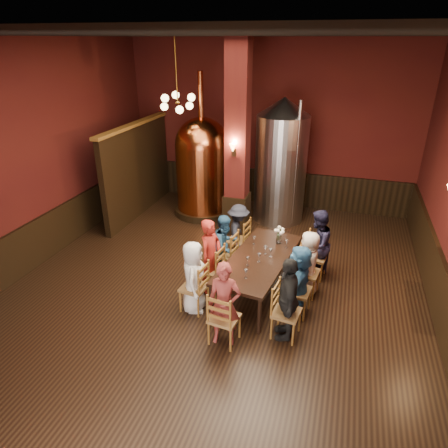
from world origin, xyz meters
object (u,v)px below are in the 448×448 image
(steel_vessel, at_px, (281,161))
(person_0, at_px, (194,277))
(dining_table, at_px, (259,260))
(copper_kettle, at_px, (202,166))
(rose_vase, at_px, (279,233))
(person_2, at_px, (225,245))
(person_1, at_px, (211,256))

(steel_vessel, bearing_deg, person_0, -99.18)
(dining_table, xyz_separation_m, copper_kettle, (-2.32, 3.30, 0.68))
(person_0, height_order, rose_vase, person_0)
(person_0, bearing_deg, person_2, -20.84)
(person_0, distance_m, person_2, 1.33)
(copper_kettle, bearing_deg, rose_vase, -45.70)
(dining_table, height_order, person_2, person_2)
(dining_table, bearing_deg, person_0, -130.36)
(person_0, bearing_deg, dining_table, -61.21)
(copper_kettle, xyz_separation_m, rose_vase, (2.57, -2.63, -0.38))
(person_0, distance_m, steel_vessel, 4.57)
(steel_vessel, bearing_deg, copper_kettle, -173.46)
(copper_kettle, bearing_deg, dining_table, -54.88)
(person_1, bearing_deg, copper_kettle, 38.00)
(person_2, bearing_deg, person_0, -163.49)
(person_2, xyz_separation_m, steel_vessel, (0.54, 3.10, 0.94))
(person_0, xyz_separation_m, person_1, (0.09, 0.66, 0.07))
(person_0, xyz_separation_m, steel_vessel, (0.71, 4.42, 0.92))
(dining_table, height_order, rose_vase, rose_vase)
(dining_table, xyz_separation_m, person_0, (-0.98, -0.88, -0.02))
(steel_vessel, bearing_deg, person_1, -99.45)
(person_1, bearing_deg, person_0, -171.88)
(copper_kettle, distance_m, steel_vessel, 2.09)
(person_1, distance_m, rose_vase, 1.46)
(person_2, bearing_deg, person_1, -163.49)
(person_0, xyz_separation_m, person_2, (0.18, 1.32, -0.02))
(copper_kettle, height_order, steel_vessel, copper_kettle)
(person_2, distance_m, copper_kettle, 3.32)
(person_1, height_order, rose_vase, person_1)
(person_1, xyz_separation_m, rose_vase, (1.13, 0.89, 0.24))
(person_0, relative_size, person_2, 1.03)
(rose_vase, bearing_deg, person_2, -167.31)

